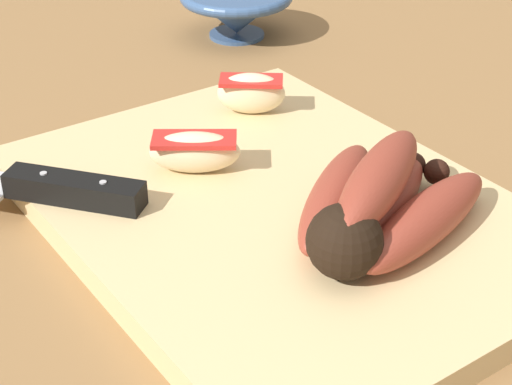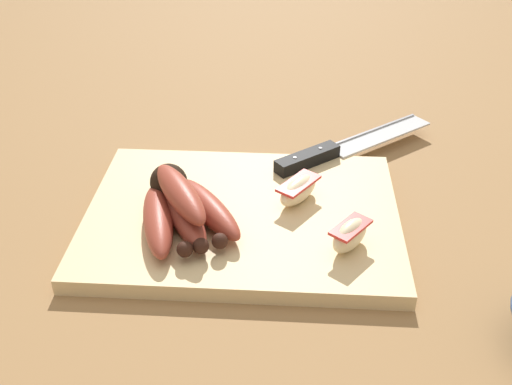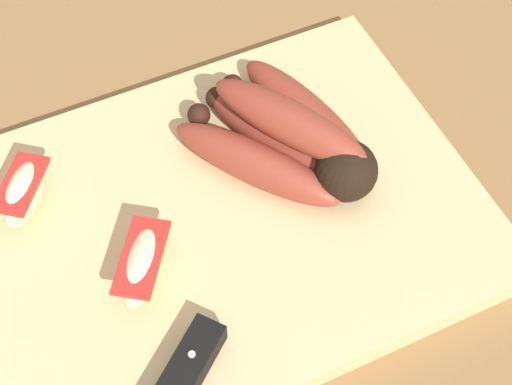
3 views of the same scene
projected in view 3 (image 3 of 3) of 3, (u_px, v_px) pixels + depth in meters
name	position (u px, v px, depth m)	size (l,w,h in m)	color
ground_plane	(240.00, 214.00, 0.61)	(6.00, 6.00, 0.00)	olive
cutting_board	(220.00, 221.00, 0.60)	(0.38, 0.28, 0.02)	#DBBC84
banana_bunch	(290.00, 139.00, 0.60)	(0.14, 0.17, 0.06)	black
apple_wedge_near	(24.00, 192.00, 0.58)	(0.05, 0.06, 0.04)	beige
apple_wedge_middle	(143.00, 264.00, 0.55)	(0.06, 0.07, 0.03)	beige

